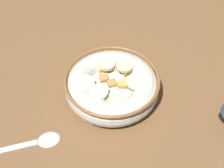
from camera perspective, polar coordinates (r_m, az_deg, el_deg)
The scene contains 3 objects.
ground_plane at distance 57.52cm, azimuth 0.00°, elevation -2.64°, with size 105.71×105.71×2.00cm, color brown.
cereal_bowl at distance 54.76cm, azimuth 0.01°, elevation -0.28°, with size 17.87×17.87×5.12cm.
spoon at distance 51.98cm, azimuth -15.09°, elevation -10.97°, with size 11.70×13.85×0.80cm.
Camera 1 is at (-21.01, 29.37, 43.78)cm, focal length 46.50 mm.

